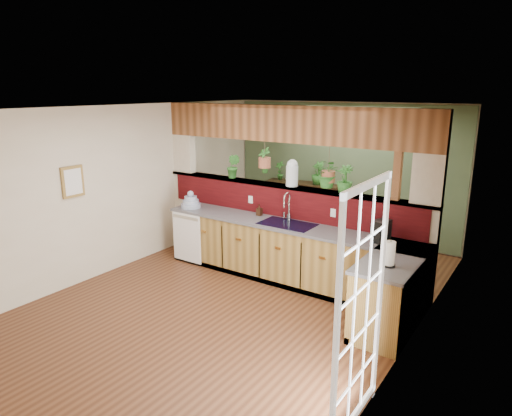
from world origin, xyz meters
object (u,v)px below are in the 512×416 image
Objects in this scene: glass_jar at (292,173)px; shelving_console at (304,208)px; coffee_maker at (381,232)px; dish_stack at (191,202)px; soap_dispenser at (259,210)px; faucet at (287,205)px; paper_towel at (390,254)px.

glass_jar is 0.26× the size of shelving_console.
coffee_maker is 0.70× the size of glass_jar.
dish_stack is 0.80× the size of glass_jar.
coffee_maker is at bearing 1.24° from dish_stack.
soap_dispenser is 2.02m from coffee_maker.
glass_jar is (-0.05, 0.22, 0.46)m from faucet.
soap_dispenser is at bearing 10.81° from dish_stack.
faucet reaches higher than coffee_maker.
coffee_maker is (2.01, -0.16, 0.05)m from soap_dispenser.
dish_stack is 3.67m from paper_towel.
shelving_console is at bearing 111.39° from faucet.
paper_towel is 0.20× the size of shelving_console.
faucet is 1.43× the size of paper_towel.
dish_stack is 1.25m from soap_dispenser.
dish_stack is at bearing -164.91° from glass_jar.
paper_towel is at bearing -31.00° from glass_jar.
faucet is 0.28× the size of shelving_console.
paper_towel reaches higher than coffee_maker.
glass_jar reaches higher than paper_towel.
paper_towel reaches higher than soap_dispenser.
glass_jar reaches higher than faucet.
paper_towel is 0.76× the size of glass_jar.
glass_jar reaches higher than shelving_console.
faucet reaches higher than dish_stack.
paper_towel is 4.12m from shelving_console.
soap_dispenser is 0.56× the size of paper_towel.
glass_jar is 2.33m from shelving_console.
dish_stack is (-1.73, -0.23, -0.15)m from faucet.
soap_dispenser is 2.56m from paper_towel.
shelving_console is (0.90, 2.35, -0.49)m from dish_stack.
dish_stack is at bearing -172.27° from faucet.
coffee_maker is at bearing -6.26° from faucet.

